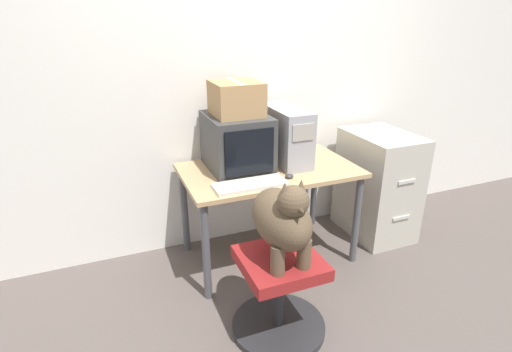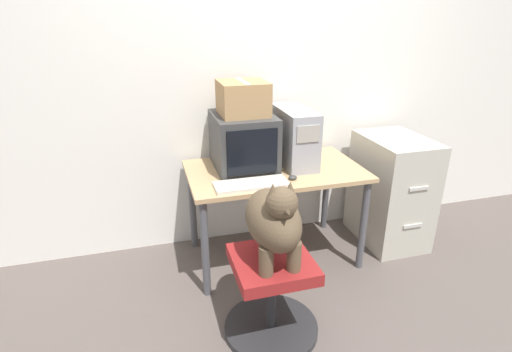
% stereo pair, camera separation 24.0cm
% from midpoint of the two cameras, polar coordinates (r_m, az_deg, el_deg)
% --- Properties ---
extents(ground_plane, '(12.00, 12.00, 0.00)m').
position_cam_midpoint_polar(ground_plane, '(2.85, 2.18, -14.88)').
color(ground_plane, '#564C47').
extents(wall_back, '(8.00, 0.05, 2.60)m').
position_cam_midpoint_polar(wall_back, '(3.02, -3.62, 14.26)').
color(wall_back, silver).
rests_on(wall_back, ground_plane).
extents(desk, '(1.21, 0.71, 0.71)m').
position_cam_midpoint_polar(desk, '(2.82, -0.57, -0.62)').
color(desk, tan).
rests_on(desk, ground_plane).
extents(crt_monitor, '(0.40, 0.48, 0.38)m').
position_cam_midpoint_polar(crt_monitor, '(2.75, -5.22, 4.83)').
color(crt_monitor, '#383838').
rests_on(crt_monitor, desk).
extents(pc_tower, '(0.21, 0.50, 0.40)m').
position_cam_midpoint_polar(pc_tower, '(2.85, 1.91, 5.79)').
color(pc_tower, '#99999E').
rests_on(pc_tower, desk).
extents(keyboard, '(0.46, 0.18, 0.03)m').
position_cam_midpoint_polar(keyboard, '(2.49, -3.58, -1.28)').
color(keyboard, beige).
rests_on(keyboard, desk).
extents(computer_mouse, '(0.06, 0.05, 0.03)m').
position_cam_midpoint_polar(computer_mouse, '(2.61, 2.18, -0.07)').
color(computer_mouse, '#333333').
rests_on(computer_mouse, desk).
extents(office_chair, '(0.54, 0.54, 0.50)m').
position_cam_midpoint_polar(office_chair, '(2.34, 0.29, -16.64)').
color(office_chair, '#262628').
rests_on(office_chair, ground_plane).
extents(dog, '(0.27, 0.47, 0.49)m').
position_cam_midpoint_polar(dog, '(2.05, 0.50, -6.14)').
color(dog, brown).
rests_on(dog, office_chair).
extents(filing_cabinet, '(0.44, 0.63, 0.85)m').
position_cam_midpoint_polar(filing_cabinet, '(3.35, 15.03, -1.25)').
color(filing_cabinet, '#B7B2A3').
rests_on(filing_cabinet, ground_plane).
extents(cardboard_box, '(0.31, 0.32, 0.22)m').
position_cam_midpoint_polar(cardboard_box, '(2.68, -5.47, 10.95)').
color(cardboard_box, '#A87F51').
rests_on(cardboard_box, crt_monitor).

